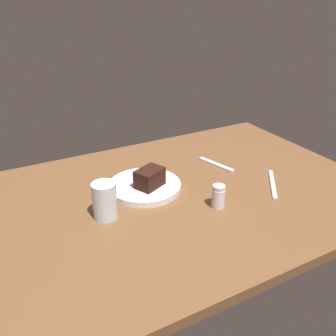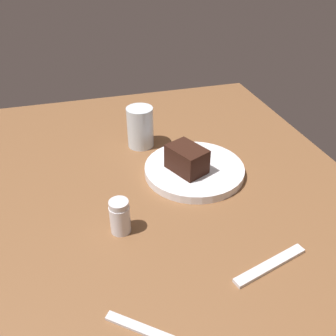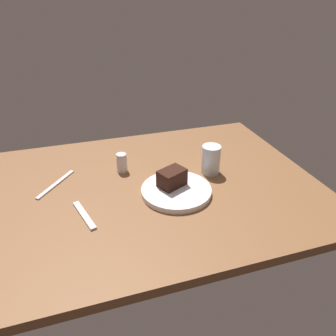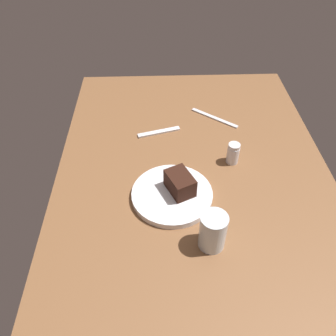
{
  "view_description": "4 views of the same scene",
  "coord_description": "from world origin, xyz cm",
  "px_view_note": "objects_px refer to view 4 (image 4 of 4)",
  "views": [
    {
      "loc": [
        50.78,
        83.79,
        59.62
      ],
      "look_at": [
        1.9,
        -6.54,
        8.71
      ],
      "focal_mm": 38.53,
      "sensor_mm": 36.0,
      "label": 1
    },
    {
      "loc": [
        -55.61,
        17.74,
        51.5
      ],
      "look_at": [
        8.58,
        -0.43,
        6.57
      ],
      "focal_mm": 39.07,
      "sensor_mm": 36.0,
      "label": 2
    },
    {
      "loc": [
        -19.01,
        -90.14,
        62.99
      ],
      "look_at": [
        9.77,
        1.18,
        7.99
      ],
      "focal_mm": 34.53,
      "sensor_mm": 36.0,
      "label": 3
    },
    {
      "loc": [
        75.15,
        -10.68,
        76.71
      ],
      "look_at": [
        1.95,
        -8.01,
        6.79
      ],
      "focal_mm": 36.73,
      "sensor_mm": 36.0,
      "label": 4
    }
  ],
  "objects_px": {
    "salt_shaker": "(233,153)",
    "water_glass": "(213,231)",
    "dessert_plate": "(172,195)",
    "dessert_spoon": "(159,132)",
    "chocolate_cake_slice": "(180,183)",
    "butter_knife": "(214,118)"
  },
  "relations": [
    {
      "from": "salt_shaker",
      "to": "water_glass",
      "type": "bearing_deg",
      "value": -19.04
    },
    {
      "from": "dessert_plate",
      "to": "dessert_spoon",
      "type": "relative_size",
      "value": 1.53
    },
    {
      "from": "water_glass",
      "to": "dessert_spoon",
      "type": "distance_m",
      "value": 0.48
    },
    {
      "from": "water_glass",
      "to": "salt_shaker",
      "type": "bearing_deg",
      "value": 160.96
    },
    {
      "from": "chocolate_cake_slice",
      "to": "butter_knife",
      "type": "distance_m",
      "value": 0.4
    },
    {
      "from": "chocolate_cake_slice",
      "to": "water_glass",
      "type": "bearing_deg",
      "value": 22.32
    },
    {
      "from": "dessert_plate",
      "to": "salt_shaker",
      "type": "relative_size",
      "value": 3.29
    },
    {
      "from": "dessert_plate",
      "to": "dessert_spoon",
      "type": "distance_m",
      "value": 0.3
    },
    {
      "from": "chocolate_cake_slice",
      "to": "salt_shaker",
      "type": "xyz_separation_m",
      "value": [
        -0.13,
        0.17,
        -0.01
      ]
    },
    {
      "from": "salt_shaker",
      "to": "dessert_spoon",
      "type": "bearing_deg",
      "value": -124.35
    },
    {
      "from": "dessert_spoon",
      "to": "butter_knife",
      "type": "bearing_deg",
      "value": -174.75
    },
    {
      "from": "salt_shaker",
      "to": "dessert_spoon",
      "type": "xyz_separation_m",
      "value": [
        -0.16,
        -0.23,
        -0.03
      ]
    },
    {
      "from": "salt_shaker",
      "to": "butter_knife",
      "type": "bearing_deg",
      "value": -174.23
    },
    {
      "from": "dessert_plate",
      "to": "butter_knife",
      "type": "bearing_deg",
      "value": 155.43
    },
    {
      "from": "dessert_plate",
      "to": "butter_knife",
      "type": "xyz_separation_m",
      "value": [
        -0.38,
        0.17,
        -0.01
      ]
    },
    {
      "from": "water_glass",
      "to": "butter_knife",
      "type": "relative_size",
      "value": 0.55
    },
    {
      "from": "salt_shaker",
      "to": "dessert_spoon",
      "type": "distance_m",
      "value": 0.28
    },
    {
      "from": "dessert_plate",
      "to": "dessert_spoon",
      "type": "bearing_deg",
      "value": -173.83
    },
    {
      "from": "dessert_plate",
      "to": "butter_knife",
      "type": "height_order",
      "value": "dessert_plate"
    },
    {
      "from": "water_glass",
      "to": "butter_knife",
      "type": "height_order",
      "value": "water_glass"
    },
    {
      "from": "butter_knife",
      "to": "dessert_plate",
      "type": "bearing_deg",
      "value": 104.01
    },
    {
      "from": "dessert_spoon",
      "to": "dessert_plate",
      "type": "bearing_deg",
      "value": 80.5
    }
  ]
}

